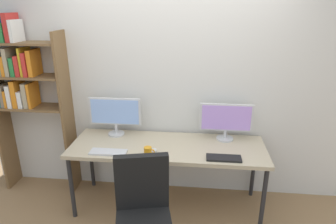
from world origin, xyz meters
The scene contains 9 objects.
wall_back centered at (0.00, 1.02, 1.30)m, with size 4.41×0.10×2.60m.
desk centered at (0.00, 0.60, 0.69)m, with size 2.01×0.68×0.74m.
bookshelf centered at (-1.63, 0.83, 1.30)m, with size 0.83×0.28×2.03m.
monitor_left centered at (-0.60, 0.81, 0.99)m, with size 0.57×0.18×0.43m.
monitor_right centered at (0.60, 0.81, 0.97)m, with size 0.55×0.18×0.40m.
keyboard_left centered at (-0.56, 0.37, 0.75)m, with size 0.36×0.13×0.02m, color silver.
keyboard_right centered at (0.56, 0.37, 0.75)m, with size 0.33×0.13×0.02m, color black.
computer_mouse centered at (-0.12, 0.44, 0.76)m, with size 0.06×0.10×0.03m, color silver.
coffee_mug centered at (-0.16, 0.36, 0.79)m, with size 0.11×0.08×0.09m.
Camera 1 is at (0.30, -2.15, 2.12)m, focal length 31.68 mm.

